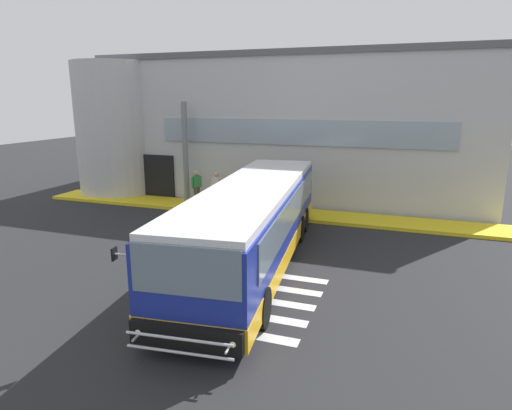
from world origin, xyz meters
TOP-DOWN VIEW (x-y plane):
  - ground_plane at (0.00, 0.00)m, footprint 80.00×90.00m
  - bay_paint_stripes at (2.00, -4.20)m, footprint 4.40×3.96m
  - terminal_building at (-0.68, 11.60)m, footprint 22.11×13.80m
  - boarding_curb at (0.00, 4.80)m, footprint 24.31×2.00m
  - entry_support_column at (-4.70, 5.40)m, footprint 0.28×0.28m
  - bus_main_foreground at (1.55, -1.65)m, footprint 3.85×12.43m
  - passenger_near_column at (-3.90, 4.98)m, footprint 0.38×0.52m
  - passenger_by_doorway at (-2.76, 4.92)m, footprint 0.58×0.28m
  - passenger_at_curb_edge at (-1.80, 4.32)m, footprint 0.52×0.49m

SIDE VIEW (x-z plane):
  - ground_plane at x=0.00m, z-range -0.02..0.00m
  - bay_paint_stripes at x=2.00m, z-range 0.00..0.01m
  - boarding_curb at x=0.00m, z-range 0.00..0.15m
  - passenger_near_column at x=-3.90m, z-range 0.24..1.92m
  - passenger_by_doorway at x=-2.76m, z-range 0.24..1.92m
  - passenger_at_curb_edge at x=-1.80m, z-range 0.28..1.95m
  - bus_main_foreground at x=1.55m, z-range -0.01..2.69m
  - entry_support_column at x=-4.70m, z-range 0.15..5.23m
  - terminal_building at x=-0.68m, z-range -0.01..7.64m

